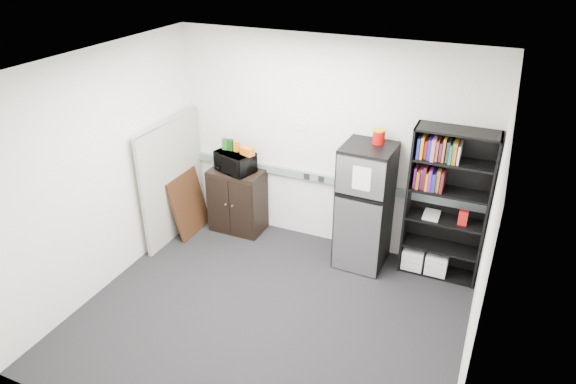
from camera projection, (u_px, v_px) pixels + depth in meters
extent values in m
plane|color=black|center=(269.00, 317.00, 5.57)|extent=(4.00, 4.00, 0.00)
cube|color=white|center=(328.00, 146.00, 6.37)|extent=(4.00, 0.02, 2.70)
cube|color=white|center=(484.00, 255.00, 4.24)|extent=(0.02, 3.50, 2.70)
cube|color=white|center=(103.00, 173.00, 5.66)|extent=(0.02, 3.50, 2.70)
cube|color=white|center=(263.00, 69.00, 4.33)|extent=(4.00, 3.50, 0.02)
cube|color=slate|center=(326.00, 179.00, 6.56)|extent=(3.92, 0.05, 0.10)
cube|color=white|center=(302.00, 127.00, 6.40)|extent=(0.14, 0.00, 0.10)
cube|color=black|center=(408.00, 199.00, 6.03)|extent=(0.02, 0.34, 1.85)
cube|color=black|center=(487.00, 214.00, 5.71)|extent=(0.02, 0.34, 1.85)
cube|color=black|center=(449.00, 200.00, 6.00)|extent=(0.90, 0.02, 1.85)
cube|color=black|center=(459.00, 131.00, 5.45)|extent=(0.90, 0.34, 0.02)
cube|color=black|center=(436.00, 271.00, 6.29)|extent=(0.85, 0.32, 0.03)
cube|color=black|center=(440.00, 247.00, 6.12)|extent=(0.85, 0.32, 0.03)
cube|color=black|center=(444.00, 220.00, 5.95)|extent=(0.85, 0.32, 0.02)
cube|color=black|center=(449.00, 192.00, 5.78)|extent=(0.85, 0.32, 0.02)
cube|color=black|center=(454.00, 162.00, 5.62)|extent=(0.85, 0.32, 0.02)
cube|color=white|center=(414.00, 256.00, 6.32)|extent=(0.25, 0.30, 0.25)
cube|color=white|center=(437.00, 262.00, 6.22)|extent=(0.25, 0.30, 0.25)
cube|color=#A09C8E|center=(173.00, 180.00, 6.76)|extent=(0.05, 1.30, 1.60)
cube|color=#B2B2B7|center=(166.00, 122.00, 6.38)|extent=(0.06, 1.30, 0.02)
cube|color=black|center=(238.00, 200.00, 7.01)|extent=(0.71, 0.45, 0.89)
cube|color=black|center=(218.00, 205.00, 6.88)|extent=(0.33, 0.01, 0.78)
cube|color=black|center=(241.00, 210.00, 6.76)|extent=(0.33, 0.01, 0.78)
cylinder|color=#B2B2B7|center=(225.00, 204.00, 6.81)|extent=(0.02, 0.02, 0.02)
cylinder|color=#B2B2B7|center=(232.00, 206.00, 6.77)|extent=(0.02, 0.02, 0.02)
imported|color=black|center=(235.00, 162.00, 6.73)|extent=(0.57, 0.46, 0.27)
cube|color=#1A5618|center=(225.00, 144.00, 6.71)|extent=(0.08, 0.06, 0.15)
cube|color=#0C380F|center=(231.00, 145.00, 6.68)|extent=(0.07, 0.05, 0.15)
cube|color=#CA6713|center=(237.00, 146.00, 6.65)|extent=(0.08, 0.06, 0.14)
cube|color=orange|center=(247.00, 151.00, 6.56)|extent=(0.20, 0.16, 0.10)
cube|color=black|center=(365.00, 207.00, 6.16)|extent=(0.60, 0.60, 1.54)
cube|color=#AFB0B4|center=(360.00, 178.00, 5.67)|extent=(0.56, 0.04, 0.46)
cube|color=#AFB0B4|center=(356.00, 238.00, 6.03)|extent=(0.56, 0.04, 0.99)
cube|color=black|center=(358.00, 199.00, 5.78)|extent=(0.56, 0.02, 0.03)
cube|color=white|center=(361.00, 179.00, 5.66)|extent=(0.21, 0.01, 0.28)
cube|color=black|center=(369.00, 147.00, 5.80)|extent=(0.60, 0.60, 0.02)
cylinder|color=#B00908|center=(379.00, 136.00, 5.83)|extent=(0.14, 0.14, 0.17)
cylinder|color=gold|center=(380.00, 128.00, 5.79)|extent=(0.14, 0.14, 0.02)
cube|color=black|center=(189.00, 203.00, 6.97)|extent=(0.22, 0.66, 0.83)
cube|color=beige|center=(190.00, 204.00, 6.97)|extent=(0.17, 0.56, 0.70)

